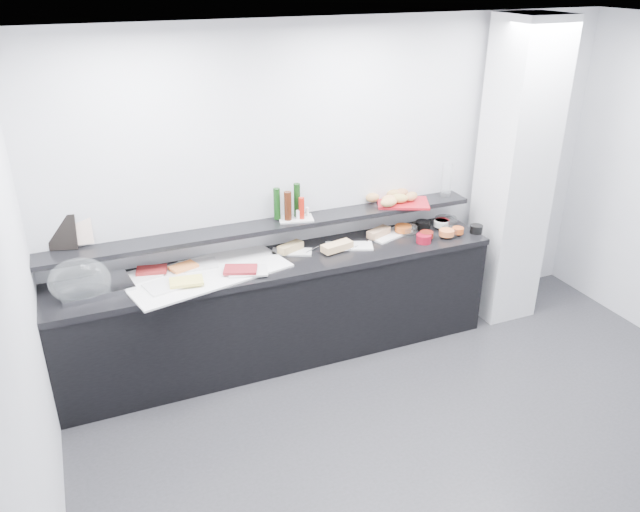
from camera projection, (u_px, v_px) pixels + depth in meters
name	position (u px, v px, depth m)	size (l,w,h in m)	color
ground	(464.00, 464.00, 4.20)	(5.00, 5.00, 0.00)	#2D2D30
back_wall	(344.00, 185.00, 5.29)	(5.00, 0.02, 2.70)	silver
ceiling	(519.00, 44.00, 3.05)	(5.00, 5.00, 0.00)	white
column	(514.00, 175.00, 5.52)	(0.50, 0.50, 2.70)	silver
buffet_cabinet	(281.00, 311.00, 5.19)	(3.60, 0.60, 0.85)	black
counter_top	(279.00, 263.00, 5.00)	(3.62, 0.62, 0.05)	black
wall_shelf	(271.00, 226.00, 5.04)	(3.60, 0.25, 0.04)	black
cloche_base	(95.00, 288.00, 4.53)	(0.51, 0.34, 0.04)	silver
cloche_dome	(80.00, 281.00, 4.40)	(0.43, 0.28, 0.34)	white
linen_runner	(207.00, 273.00, 4.77)	(1.23, 0.58, 0.01)	white
platter_meat_a	(139.00, 276.00, 4.69)	(0.31, 0.21, 0.01)	white
food_meat_a	(152.00, 270.00, 4.74)	(0.23, 0.14, 0.02)	maroon
platter_salmon	(198.00, 265.00, 4.86)	(0.29, 0.19, 0.01)	silver
food_salmon	(184.00, 267.00, 4.79)	(0.20, 0.13, 0.02)	orange
platter_cheese	(169.00, 284.00, 4.57)	(0.33, 0.22, 0.01)	white
food_cheese	(186.00, 281.00, 4.57)	(0.24, 0.15, 0.02)	#FCEA62
platter_meat_b	(248.00, 271.00, 4.76)	(0.29, 0.20, 0.01)	white
food_meat_b	(240.00, 269.00, 4.75)	(0.25, 0.16, 0.02)	maroon
sandwich_plate_left	(292.00, 252.00, 5.11)	(0.32, 0.14, 0.01)	silver
sandwich_food_left	(290.00, 247.00, 5.11)	(0.22, 0.09, 0.06)	tan
tongs_left	(312.00, 249.00, 5.13)	(0.01, 0.01, 0.16)	silver
sandwich_plate_mid	(349.00, 246.00, 5.22)	(0.39, 0.17, 0.01)	white
sandwich_food_mid	(337.00, 247.00, 5.12)	(0.27, 0.10, 0.06)	tan
tongs_mid	(351.00, 249.00, 5.15)	(0.01, 0.01, 0.16)	silver
sandwich_plate_right	(390.00, 235.00, 5.44)	(0.40, 0.17, 0.01)	white
sandwich_food_right	(379.00, 232.00, 5.39)	(0.23, 0.09, 0.06)	tan
tongs_right	(372.00, 239.00, 5.32)	(0.01, 0.01, 0.16)	silver
bowl_glass_fruit	(409.00, 230.00, 5.46)	(0.15, 0.15, 0.07)	white
fill_glass_fruit	(403.00, 228.00, 5.46)	(0.15, 0.15, 0.05)	#D25B1C
bowl_black_jam	(423.00, 225.00, 5.56)	(0.13, 0.13, 0.07)	black
fill_black_jam	(442.00, 222.00, 5.59)	(0.13, 0.13, 0.05)	#5C0D0F
bowl_glass_cream	(446.00, 222.00, 5.64)	(0.20, 0.20, 0.07)	silver
fill_glass_cream	(441.00, 223.00, 5.57)	(0.13, 0.13, 0.05)	silver
bowl_red_jam	(424.00, 239.00, 5.29)	(0.13, 0.13, 0.07)	maroon
fill_red_jam	(427.00, 235.00, 5.34)	(0.12, 0.12, 0.05)	#61160D
bowl_glass_salmon	(450.00, 232.00, 5.42)	(0.15, 0.15, 0.07)	silver
fill_glass_salmon	(447.00, 233.00, 5.38)	(0.13, 0.13, 0.05)	orange
bowl_black_fruit	(476.00, 229.00, 5.48)	(0.11, 0.11, 0.07)	black
fill_black_fruit	(458.00, 230.00, 5.42)	(0.10, 0.10, 0.05)	#C64D1B
framed_print	(62.00, 233.00, 4.53)	(0.20, 0.02, 0.26)	black
print_art	(79.00, 230.00, 4.57)	(0.18, 0.00, 0.22)	beige
condiment_tray	(296.00, 219.00, 5.11)	(0.28, 0.17, 0.01)	silver
bottle_green_a	(277.00, 204.00, 5.04)	(0.06, 0.06, 0.26)	#0F380F
bottle_brown	(288.00, 206.00, 5.02)	(0.06, 0.06, 0.24)	#3B180A
bottle_green_b	(297.00, 200.00, 5.09)	(0.05, 0.05, 0.28)	#10340E
bottle_hot	(302.00, 208.00, 5.06)	(0.05, 0.05, 0.18)	#B51A0C
shaker_salt	(307.00, 212.00, 5.14)	(0.03, 0.03, 0.07)	white
shaker_pepper	(298.00, 215.00, 5.08)	(0.04, 0.04, 0.07)	white
bread_tray	(403.00, 203.00, 5.44)	(0.44, 0.31, 0.02)	#A9121C
bread_roll_nw	(372.00, 198.00, 5.41)	(0.12, 0.08, 0.08)	#BE8548
bread_roll_n	(394.00, 194.00, 5.49)	(0.14, 0.09, 0.08)	#AB7D41
bread_roll_ne	(401.00, 193.00, 5.51)	(0.16, 0.10, 0.08)	#AB6C41
bread_roll_sw	(389.00, 201.00, 5.32)	(0.15, 0.10, 0.08)	#D78C52
bread_roll_s	(389.00, 202.00, 5.30)	(0.15, 0.10, 0.08)	tan
bread_roll_se	(399.00, 198.00, 5.39)	(0.15, 0.10, 0.08)	#B49544
bread_roll_midw	(389.00, 200.00, 5.36)	(0.13, 0.08, 0.08)	#D1874F
bread_roll_mide	(411.00, 196.00, 5.43)	(0.14, 0.09, 0.08)	#B07943
carafe	(446.00, 180.00, 5.55)	(0.10, 0.10, 0.30)	white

